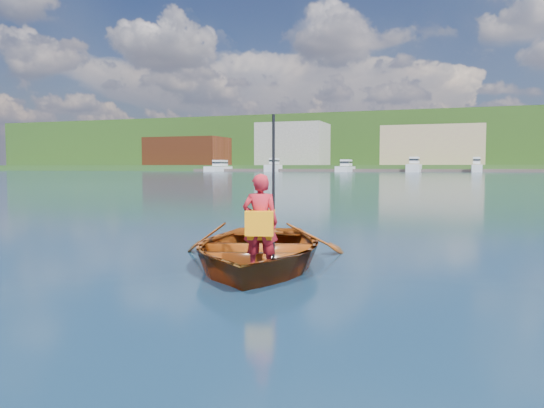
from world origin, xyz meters
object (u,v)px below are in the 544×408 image
object	(u,v)px
rowboat	(256,249)
dock	(463,171)
child_paddler	(260,222)
marina_yachts	(429,167)

from	to	relation	value
rowboat	dock	distance (m)	148.01
child_paddler	dock	bearing A→B (deg)	88.45
marina_yachts	rowboat	bearing A→B (deg)	-88.28
dock	marina_yachts	world-z (taller)	marina_yachts
child_paddler	marina_yachts	size ratio (longest dim) A/B	0.01
rowboat	child_paddler	bearing A→B (deg)	-66.01
child_paddler	marina_yachts	distance (m)	144.16
marina_yachts	child_paddler	bearing A→B (deg)	-88.14
rowboat	marina_yachts	bearing A→B (deg)	91.72
child_paddler	marina_yachts	bearing A→B (deg)	91.86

